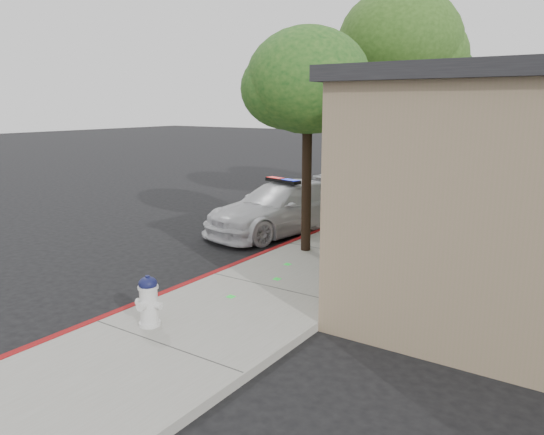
{
  "coord_description": "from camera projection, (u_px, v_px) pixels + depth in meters",
  "views": [
    {
      "loc": [
        7.07,
        -8.08,
        3.67
      ],
      "look_at": [
        -0.15,
        2.59,
        0.87
      ],
      "focal_mm": 34.47,
      "sensor_mm": 36.0,
      "label": 1
    }
  ],
  "objects": [
    {
      "name": "ground",
      "position": [
        210.0,
        279.0,
        11.19
      ],
      "size": [
        120.0,
        120.0,
        0.0
      ],
      "primitive_type": "plane",
      "color": "black",
      "rests_on": "ground"
    },
    {
      "name": "sidewalk",
      "position": [
        341.0,
        255.0,
        12.72
      ],
      "size": [
        3.2,
        60.0,
        0.15
      ],
      "primitive_type": "cube",
      "color": "gray",
      "rests_on": "ground"
    },
    {
      "name": "red_curb",
      "position": [
        288.0,
        245.0,
        13.57
      ],
      "size": [
        0.14,
        60.0,
        0.16
      ],
      "primitive_type": "cube",
      "color": "maroon",
      "rests_on": "ground"
    },
    {
      "name": "police_car",
      "position": [
        283.0,
        207.0,
        15.21
      ],
      "size": [
        3.18,
        5.37,
        1.58
      ],
      "rotation": [
        0.0,
        0.0,
        -0.24
      ],
      "color": "white",
      "rests_on": "ground"
    },
    {
      "name": "fire_hydrant",
      "position": [
        149.0,
        301.0,
        8.4
      ],
      "size": [
        0.49,
        0.42,
        0.85
      ],
      "rotation": [
        0.0,
        0.0,
        0.17
      ],
      "color": "silver",
      "rests_on": "sidewalk"
    },
    {
      "name": "street_tree_near",
      "position": [
        308.0,
        86.0,
        12.06
      ],
      "size": [
        3.13,
        2.89,
        5.29
      ],
      "rotation": [
        0.0,
        0.0,
        -0.24
      ],
      "color": "black",
      "rests_on": "sidewalk"
    },
    {
      "name": "street_tree_mid",
      "position": [
        400.0,
        48.0,
        14.92
      ],
      "size": [
        3.65,
        3.58,
        6.75
      ],
      "rotation": [
        0.0,
        0.0,
        0.09
      ],
      "color": "black",
      "rests_on": "sidewalk"
    },
    {
      "name": "street_tree_far",
      "position": [
        419.0,
        68.0,
        18.19
      ],
      "size": [
        3.58,
        3.36,
        6.35
      ],
      "rotation": [
        0.0,
        0.0,
        -0.1
      ],
      "color": "black",
      "rests_on": "sidewalk"
    }
  ]
}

